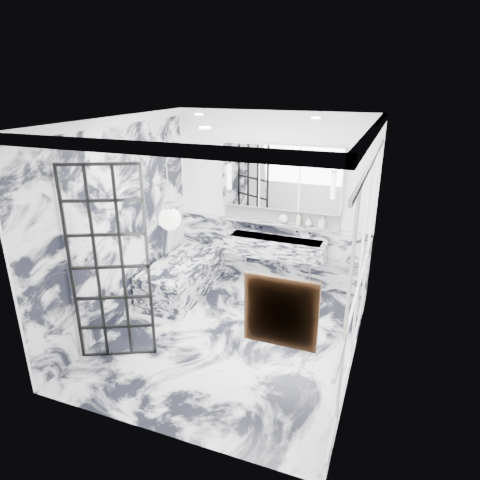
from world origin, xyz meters
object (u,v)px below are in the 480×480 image
at_px(crittall_door, 110,267).
at_px(mirror_cabinet, 281,177).
at_px(bathtub, 183,277).
at_px(trough_sink, 275,247).

distance_m(crittall_door, mirror_cabinet, 2.96).
xyz_separation_m(crittall_door, bathtub, (-0.03, 1.76, -0.92)).
bearing_deg(crittall_door, bathtub, 65.54).
distance_m(trough_sink, mirror_cabinet, 1.10).
bearing_deg(bathtub, crittall_door, -88.95).
bearing_deg(bathtub, trough_sink, 26.48).
height_order(crittall_door, mirror_cabinet, crittall_door).
relative_size(crittall_door, trough_sink, 1.49).
relative_size(crittall_door, mirror_cabinet, 1.26).
xyz_separation_m(crittall_door, trough_sink, (1.29, 2.42, -0.47)).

